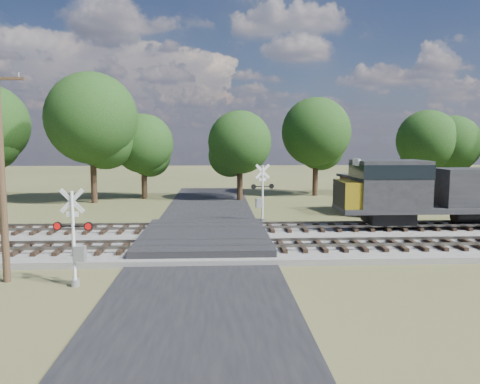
{
  "coord_description": "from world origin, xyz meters",
  "views": [
    {
      "loc": [
        0.72,
        -25.28,
        5.78
      ],
      "look_at": [
        2.06,
        2.0,
        2.72
      ],
      "focal_mm": 35.0,
      "sensor_mm": 36.0,
      "label": 1
    }
  ],
  "objects": [
    {
      "name": "ballast_bed",
      "position": [
        10.0,
        0.5,
        0.15
      ],
      "size": [
        140.0,
        10.0,
        0.3
      ],
      "primitive_type": "cube",
      "color": "gray",
      "rests_on": "ground"
    },
    {
      "name": "utility_pole",
      "position": [
        -7.88,
        -6.25,
        4.63
      ],
      "size": [
        2.14,
        0.29,
        8.74
      ],
      "rotation": [
        0.0,
        0.0,
        0.01
      ],
      "color": "#3D2B1C",
      "rests_on": "ground"
    },
    {
      "name": "ground",
      "position": [
        0.0,
        0.0,
        0.0
      ],
      "size": [
        160.0,
        160.0,
        0.0
      ],
      "primitive_type": "plane",
      "color": "#414625",
      "rests_on": "ground"
    },
    {
      "name": "track_far",
      "position": [
        3.12,
        3.0,
        0.41
      ],
      "size": [
        140.0,
        2.6,
        0.33
      ],
      "color": "black",
      "rests_on": "ballast_bed"
    },
    {
      "name": "track_near",
      "position": [
        3.12,
        -2.0,
        0.41
      ],
      "size": [
        140.0,
        2.6,
        0.33
      ],
      "color": "black",
      "rests_on": "ballast_bed"
    },
    {
      "name": "crossing_signal_near",
      "position": [
        -4.84,
        -6.99,
        1.63
      ],
      "size": [
        1.58,
        0.36,
        3.91
      ],
      "rotation": [
        0.0,
        0.0,
        -0.1
      ],
      "color": "silver",
      "rests_on": "ground"
    },
    {
      "name": "treeline",
      "position": [
        2.58,
        20.22,
        6.82
      ],
      "size": [
        83.69,
        12.19,
        11.85
      ],
      "color": "black",
      "rests_on": "ground"
    },
    {
      "name": "road",
      "position": [
        0.0,
        0.0,
        0.04
      ],
      "size": [
        7.0,
        60.0,
        0.08
      ],
      "primitive_type": "cube",
      "color": "black",
      "rests_on": "ground"
    },
    {
      "name": "crossing_signal_far",
      "position": [
        3.8,
        6.94,
        1.71
      ],
      "size": [
        1.65,
        0.44,
        4.11
      ],
      "rotation": [
        0.0,
        0.0,
        3.33
      ],
      "color": "silver",
      "rests_on": "ground"
    },
    {
      "name": "equipment_shed",
      "position": [
        13.13,
        10.81,
        1.53
      ],
      "size": [
        5.29,
        5.29,
        3.03
      ],
      "rotation": [
        0.0,
        0.0,
        0.22
      ],
      "color": "#49281F",
      "rests_on": "ground"
    },
    {
      "name": "crossing_panel",
      "position": [
        0.0,
        0.5,
        0.32
      ],
      "size": [
        7.0,
        9.0,
        0.62
      ],
      "primitive_type": "cube",
      "color": "#262628",
      "rests_on": "ground"
    }
  ]
}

